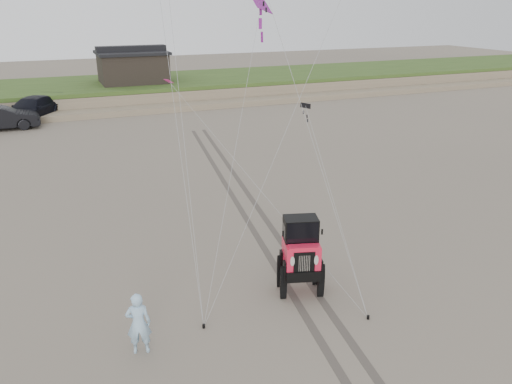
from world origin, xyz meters
TOP-DOWN VIEW (x-y plane):
  - ground at (0.00, 0.00)m, footprint 160.00×160.00m
  - dune_ridge at (0.00, 37.50)m, footprint 160.00×14.25m
  - cabin at (2.00, 37.00)m, footprint 6.40×5.40m
  - truck_b at (-9.20, 28.64)m, footprint 5.34×1.86m
  - truck_c at (-7.07, 31.17)m, footprint 5.47×6.64m
  - jeep at (0.82, 0.42)m, footprint 3.79×5.85m
  - man at (-4.44, -0.58)m, footprint 0.73×0.56m
  - stake_main at (-2.59, -0.23)m, footprint 0.08×0.08m
  - stake_aux at (1.99, -1.68)m, footprint 0.08×0.08m
  - tire_tracks at (2.00, 8.00)m, footprint 5.22×29.74m

SIDE VIEW (x-z plane):
  - ground at x=0.00m, z-range 0.00..0.00m
  - tire_tracks at x=2.00m, z-range 0.00..0.01m
  - stake_main at x=-2.59m, z-range 0.00..0.12m
  - stake_aux at x=1.99m, z-range 0.00..0.12m
  - dune_ridge at x=0.00m, z-range -0.04..1.68m
  - truck_b at x=-9.20m, z-range 0.00..1.76m
  - man at x=-4.44m, z-range 0.00..1.78m
  - truck_c at x=-7.07m, z-range 0.00..1.81m
  - jeep at x=0.82m, z-range 0.00..2.01m
  - cabin at x=2.00m, z-range 1.56..4.91m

